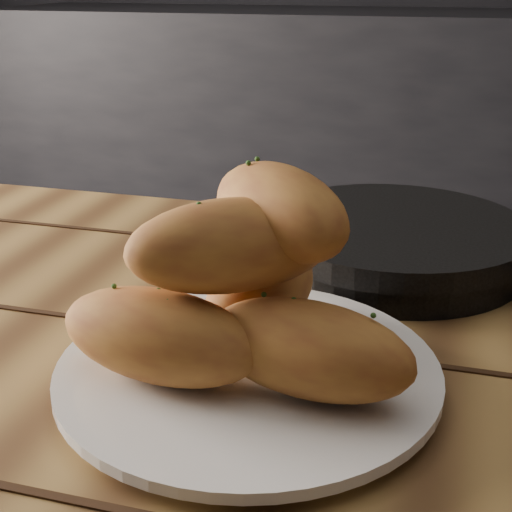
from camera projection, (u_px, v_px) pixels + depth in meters
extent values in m
cube|color=black|center=(399.00, 151.00, 2.41)|extent=(2.80, 0.60, 0.90)
cube|color=olive|center=(361.00, 464.00, 0.45)|extent=(1.63, 0.87, 0.04)
cylinder|color=white|center=(248.00, 378.00, 0.50)|extent=(0.24, 0.24, 0.01)
cylinder|color=white|center=(248.00, 368.00, 0.49)|extent=(0.26, 0.26, 0.01)
ellipsoid|color=#B97F33|center=(159.00, 336.00, 0.46)|extent=(0.15, 0.08, 0.06)
ellipsoid|color=#B97F33|center=(308.00, 349.00, 0.45)|extent=(0.15, 0.09, 0.06)
ellipsoid|color=#B97F33|center=(261.00, 292.00, 0.53)|extent=(0.09, 0.14, 0.06)
ellipsoid|color=#B97F33|center=(232.00, 245.00, 0.46)|extent=(0.15, 0.13, 0.06)
ellipsoid|color=#B97F33|center=(279.00, 211.00, 0.47)|extent=(0.14, 0.14, 0.06)
cylinder|color=black|center=(393.00, 250.00, 0.70)|extent=(0.25, 0.25, 0.03)
cylinder|color=black|center=(394.00, 231.00, 0.69)|extent=(0.26, 0.26, 0.02)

